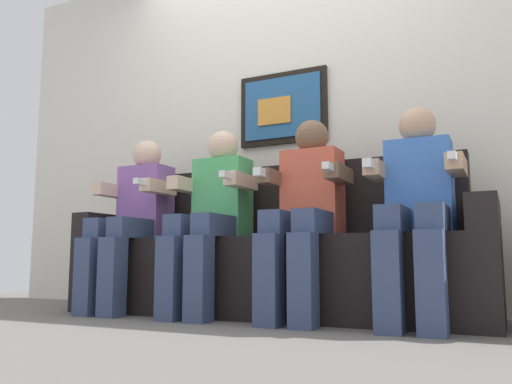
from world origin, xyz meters
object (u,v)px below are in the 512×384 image
Objects in this scene: person_leftmost at (133,215)px; person_rightmost at (417,201)px; couch at (269,261)px; person_right_center at (305,206)px; person_left_center at (212,211)px.

person_leftmost and person_rightmost have the same top height.
couch is 0.93m from person_rightmost.
couch is 0.45m from person_right_center.
couch is 0.93m from person_leftmost.
person_right_center is (0.29, -0.17, 0.29)m from couch.
person_right_center and person_rightmost have the same top height.
couch is at bearing 149.77° from person_right_center.
person_right_center is at bearing -0.05° from person_left_center.
person_right_center is 1.00× the size of person_rightmost.
person_left_center and person_rightmost have the same top height.
person_leftmost is (-0.87, -0.17, 0.29)m from couch.
person_rightmost is (1.16, -0.00, 0.00)m from person_left_center.
person_right_center is 0.58m from person_rightmost.
person_leftmost reaches higher than couch.
person_rightmost is (0.87, -0.17, 0.29)m from couch.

